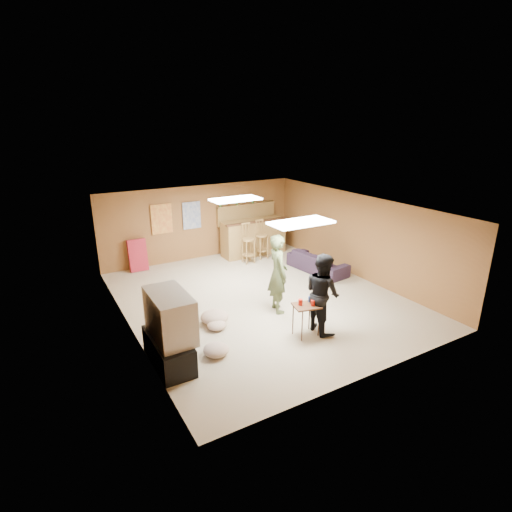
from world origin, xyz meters
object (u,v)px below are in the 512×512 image
sofa (317,262)px  tray_table (306,320)px  person_black (322,293)px  bar_counter (253,237)px  person_olive (278,274)px  tv_body (170,316)px

sofa → tray_table: tray_table is taller
person_black → tray_table: 0.62m
tray_table → person_black: bearing=1.3°
bar_counter → person_black: (-1.21, -4.84, 0.26)m
bar_counter → person_olive: (-1.49, -3.68, 0.32)m
person_black → bar_counter: bearing=-11.0°
tv_body → person_olive: person_olive is taller
tv_body → person_black: (2.94, -0.39, -0.09)m
tv_body → sofa: size_ratio=0.61×
tv_body → person_black: size_ratio=0.68×
tray_table → sofa: bearing=48.1°
person_olive → sofa: size_ratio=0.96×
tv_body → bar_counter: bearing=47.0°
bar_counter → sofa: bar_counter is taller
person_black → sofa: 3.37m
sofa → person_black: bearing=136.1°
person_olive → bar_counter: bearing=-9.8°
sofa → tray_table: (-2.39, -2.66, 0.06)m
bar_counter → person_black: bearing=-104.1°
sofa → bar_counter: bearing=13.3°
tv_body → person_black: person_black is taller
sofa → tray_table: bearing=131.3°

